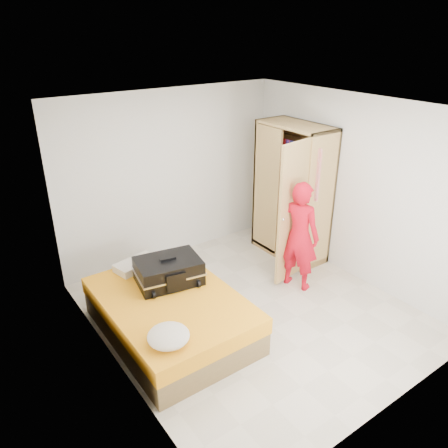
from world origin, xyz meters
TOP-DOWN VIEW (x-y plane):
  - room at (0.00, 0.00)m, footprint 4.00×4.02m
  - bed at (-1.05, 0.23)m, footprint 1.42×2.02m
  - wardrobe at (1.45, 0.85)m, footprint 1.16×1.28m
  - person at (0.91, 0.12)m, footprint 0.54×0.66m
  - suitcase at (-0.89, 0.53)m, footprint 0.87×0.70m
  - round_cushion at (-1.45, -0.47)m, footprint 0.43×0.43m
  - pillow at (-1.07, 1.08)m, footprint 0.60×0.39m

SIDE VIEW (x-z plane):
  - bed at x=-1.05m, z-range 0.00..0.50m
  - pillow at x=-1.07m, z-range 0.50..0.60m
  - round_cushion at x=-1.45m, z-range 0.50..0.66m
  - suitcase at x=-0.89m, z-range 0.48..0.82m
  - person at x=0.91m, z-range 0.00..1.56m
  - wardrobe at x=1.45m, z-range -0.05..2.05m
  - room at x=0.00m, z-range 0.00..2.60m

